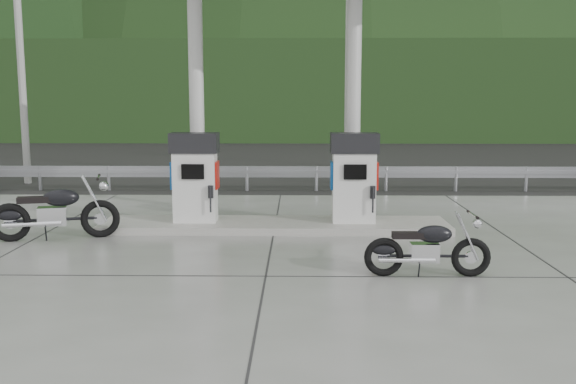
{
  "coord_description": "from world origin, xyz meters",
  "views": [
    {
      "loc": [
        0.48,
        -10.28,
        2.67
      ],
      "look_at": [
        0.3,
        1.0,
        1.0
      ],
      "focal_mm": 40.0,
      "sensor_mm": 36.0,
      "label": 1
    }
  ],
  "objects_px": {
    "gas_pump_left": "(195,177)",
    "motorcycle_right": "(428,249)",
    "gas_pump_right": "(354,178)",
    "motorcycle_left": "(55,212)"
  },
  "relations": [
    {
      "from": "motorcycle_left",
      "to": "motorcycle_right",
      "type": "xyz_separation_m",
      "value": [
        6.49,
        -2.4,
        -0.1
      ]
    },
    {
      "from": "gas_pump_left",
      "to": "motorcycle_right",
      "type": "bearing_deg",
      "value": -40.56
    },
    {
      "from": "gas_pump_left",
      "to": "motorcycle_left",
      "type": "xyz_separation_m",
      "value": [
        -2.47,
        -1.03,
        -0.53
      ]
    },
    {
      "from": "motorcycle_right",
      "to": "motorcycle_left",
      "type": "bearing_deg",
      "value": 159.84
    },
    {
      "from": "motorcycle_right",
      "to": "gas_pump_left",
      "type": "bearing_deg",
      "value": 139.62
    },
    {
      "from": "motorcycle_left",
      "to": "gas_pump_left",
      "type": "bearing_deg",
      "value": 8.08
    },
    {
      "from": "gas_pump_right",
      "to": "motorcycle_right",
      "type": "height_order",
      "value": "gas_pump_right"
    },
    {
      "from": "gas_pump_right",
      "to": "motorcycle_left",
      "type": "height_order",
      "value": "gas_pump_right"
    },
    {
      "from": "gas_pump_right",
      "to": "motorcycle_right",
      "type": "relative_size",
      "value": 1.02
    },
    {
      "from": "gas_pump_right",
      "to": "gas_pump_left",
      "type": "bearing_deg",
      "value": 180.0
    }
  ]
}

